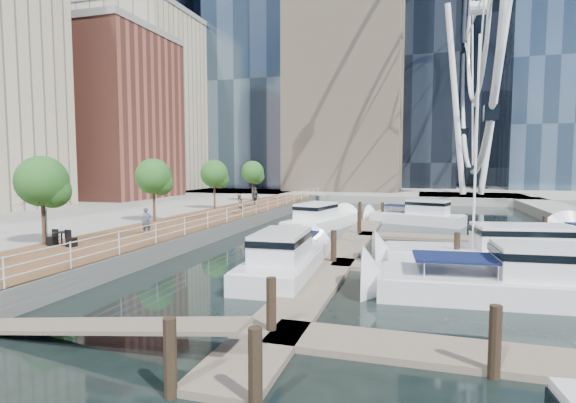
{
  "coord_description": "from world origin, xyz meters",
  "views": [
    {
      "loc": [
        7.2,
        -14.43,
        5.15
      ],
      "look_at": [
        -0.2,
        10.58,
        3.0
      ],
      "focal_mm": 28.0,
      "sensor_mm": 36.0,
      "label": 1
    }
  ],
  "objects": [
    {
      "name": "pedestrian_far",
      "position": [
        -8.53,
        27.27,
        1.97
      ],
      "size": [
        1.21,
        1.03,
        1.94
      ],
      "primitive_type": "imported",
      "rotation": [
        0.0,
        0.0,
        2.54
      ],
      "color": "#32393E",
      "rests_on": "boardwalk"
    },
    {
      "name": "street_trees",
      "position": [
        -11.4,
        14.0,
        4.29
      ],
      "size": [
        2.6,
        42.6,
        4.6
      ],
      "color": "#3F2B1C",
      "rests_on": "ground"
    },
    {
      "name": "pedestrian_near",
      "position": [
        -8.34,
        8.5,
        1.8
      ],
      "size": [
        0.67,
        0.69,
        1.6
      ],
      "primitive_type": "imported",
      "rotation": [
        0.0,
        0.0,
        0.84
      ],
      "color": "#43455A",
      "rests_on": "boardwalk"
    },
    {
      "name": "seawall",
      "position": [
        -6.0,
        15.0,
        0.5
      ],
      "size": [
        0.25,
        60.0,
        1.0
      ],
      "primitive_type": "cube",
      "color": "#595954",
      "rests_on": "ground"
    },
    {
      "name": "midrise_condos",
      "position": [
        -33.57,
        26.82,
        13.42
      ],
      "size": [
        19.0,
        67.0,
        28.0
      ],
      "color": "#BCAD8E",
      "rests_on": "ground"
    },
    {
      "name": "yacht_foreground",
      "position": [
        10.97,
        4.1,
        0.0
      ],
      "size": [
        12.03,
        4.08,
        2.15
      ],
      "primitive_type": null,
      "rotation": [
        0.0,
        0.0,
        1.65
      ],
      "color": "silver",
      "rests_on": "ground"
    },
    {
      "name": "land_far",
      "position": [
        0.0,
        102.0,
        0.5
      ],
      "size": [
        200.0,
        114.0,
        1.0
      ],
      "primitive_type": "cube",
      "color": "gray",
      "rests_on": "ground"
    },
    {
      "name": "ferris_wheel",
      "position": [
        14.0,
        52.0,
        25.92
      ],
      "size": [
        5.8,
        45.6,
        47.8
      ],
      "color": "white",
      "rests_on": "ground"
    },
    {
      "name": "boardwalk",
      "position": [
        -9.0,
        15.0,
        0.5
      ],
      "size": [
        6.0,
        60.0,
        1.0
      ],
      "primitive_type": "cube",
      "color": "brown",
      "rests_on": "ground"
    },
    {
      "name": "pedestrian_mid",
      "position": [
        -7.49,
        20.58,
        1.83
      ],
      "size": [
        0.98,
        1.02,
        1.67
      ],
      "primitive_type": "imported",
      "rotation": [
        0.0,
        0.0,
        -2.19
      ],
      "color": "#86725C",
      "rests_on": "boardwalk"
    },
    {
      "name": "pier",
      "position": [
        14.0,
        52.0,
        0.5
      ],
      "size": [
        14.0,
        12.0,
        1.0
      ],
      "primitive_type": "cube",
      "color": "gray",
      "rests_on": "ground"
    },
    {
      "name": "moored_yachts",
      "position": [
        9.88,
        10.83,
        0.0
      ],
      "size": [
        23.74,
        38.21,
        11.5
      ],
      "color": "white",
      "rests_on": "ground"
    },
    {
      "name": "floating_docks",
      "position": [
        7.97,
        9.98,
        0.49
      ],
      "size": [
        16.0,
        34.0,
        2.6
      ],
      "color": "#6D6051",
      "rests_on": "ground"
    },
    {
      "name": "ground",
      "position": [
        0.0,
        0.0,
        0.0
      ],
      "size": [
        520.0,
        520.0,
        0.0
      ],
      "primitive_type": "plane",
      "color": "black",
      "rests_on": "ground"
    },
    {
      "name": "railing",
      "position": [
        -6.1,
        15.0,
        1.52
      ],
      "size": [
        0.1,
        60.0,
        1.05
      ],
      "primitive_type": null,
      "color": "white",
      "rests_on": "boardwalk"
    }
  ]
}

